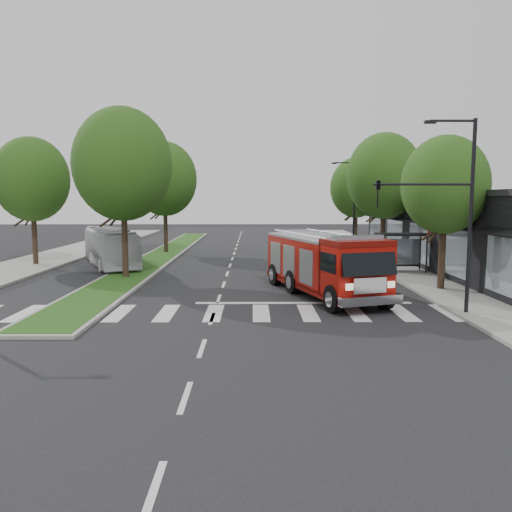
{
  "coord_description": "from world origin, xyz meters",
  "views": [
    {
      "loc": [
        1.66,
        -23.71,
        4.84
      ],
      "look_at": [
        1.82,
        2.49,
        1.8
      ],
      "focal_mm": 35.0,
      "sensor_mm": 36.0,
      "label": 1
    }
  ],
  "objects": [
    {
      "name": "tree_median_near",
      "position": [
        -6.0,
        6.0,
        6.81
      ],
      "size": [
        5.8,
        5.8,
        10.16
      ],
      "color": "black",
      "rests_on": "ground"
    },
    {
      "name": "streetlight_right_far",
      "position": [
        10.35,
        20.0,
        4.48
      ],
      "size": [
        2.11,
        0.2,
        8.0
      ],
      "color": "black",
      "rests_on": "ground"
    },
    {
      "name": "sidewalk_right",
      "position": [
        12.5,
        10.0,
        0.07
      ],
      "size": [
        5.0,
        80.0,
        0.15
      ],
      "primitive_type": "cube",
      "color": "gray",
      "rests_on": "ground"
    },
    {
      "name": "tree_right_mid",
      "position": [
        11.5,
        14.0,
        6.49
      ],
      "size": [
        5.6,
        5.6,
        9.72
      ],
      "color": "black",
      "rests_on": "ground"
    },
    {
      "name": "storefront_row",
      "position": [
        17.0,
        10.0,
        2.5
      ],
      "size": [
        8.0,
        30.0,
        5.0
      ],
      "primitive_type": "cube",
      "color": "black",
      "rests_on": "ground"
    },
    {
      "name": "ground",
      "position": [
        0.0,
        0.0,
        0.0
      ],
      "size": [
        140.0,
        140.0,
        0.0
      ],
      "primitive_type": "plane",
      "color": "black",
      "rests_on": "ground"
    },
    {
      "name": "tree_left_mid",
      "position": [
        -14.0,
        12.0,
        6.16
      ],
      "size": [
        5.2,
        5.2,
        9.16
      ],
      "color": "black",
      "rests_on": "ground"
    },
    {
      "name": "fire_engine",
      "position": [
        5.16,
        0.83,
        1.56
      ],
      "size": [
        5.48,
        9.79,
        3.25
      ],
      "rotation": [
        0.0,
        0.0,
        0.31
      ],
      "color": "#5F0905",
      "rests_on": "ground"
    },
    {
      "name": "sidewalk_left",
      "position": [
        -14.5,
        10.0,
        0.07
      ],
      "size": [
        5.0,
        80.0,
        0.15
      ],
      "primitive_type": "cube",
      "color": "gray",
      "rests_on": "ground"
    },
    {
      "name": "median",
      "position": [
        -6.0,
        18.0,
        0.08
      ],
      "size": [
        3.0,
        50.0,
        0.15
      ],
      "color": "gray",
      "rests_on": "ground"
    },
    {
      "name": "streetlight_right_near",
      "position": [
        9.61,
        -3.5,
        4.67
      ],
      "size": [
        4.08,
        0.22,
        8.0
      ],
      "color": "black",
      "rests_on": "ground"
    },
    {
      "name": "tree_right_far",
      "position": [
        11.5,
        24.0,
        5.84
      ],
      "size": [
        5.0,
        5.0,
        8.73
      ],
      "color": "black",
      "rests_on": "ground"
    },
    {
      "name": "tree_median_far",
      "position": [
        -6.0,
        20.0,
        6.49
      ],
      "size": [
        5.6,
        5.6,
        9.72
      ],
      "color": "black",
      "rests_on": "ground"
    },
    {
      "name": "tree_right_near",
      "position": [
        11.5,
        2.0,
        5.51
      ],
      "size": [
        4.4,
        4.4,
        8.05
      ],
      "color": "black",
      "rests_on": "ground"
    },
    {
      "name": "city_bus",
      "position": [
        -8.5,
        11.65,
        1.39
      ],
      "size": [
        6.33,
        10.04,
        2.78
      ],
      "primitive_type": "imported",
      "rotation": [
        0.0,
        0.0,
        0.43
      ],
      "color": "silver",
      "rests_on": "ground"
    },
    {
      "name": "bus_shelter",
      "position": [
        11.2,
        8.15,
        2.04
      ],
      "size": [
        3.2,
        1.6,
        2.61
      ],
      "color": "black",
      "rests_on": "ground"
    }
  ]
}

